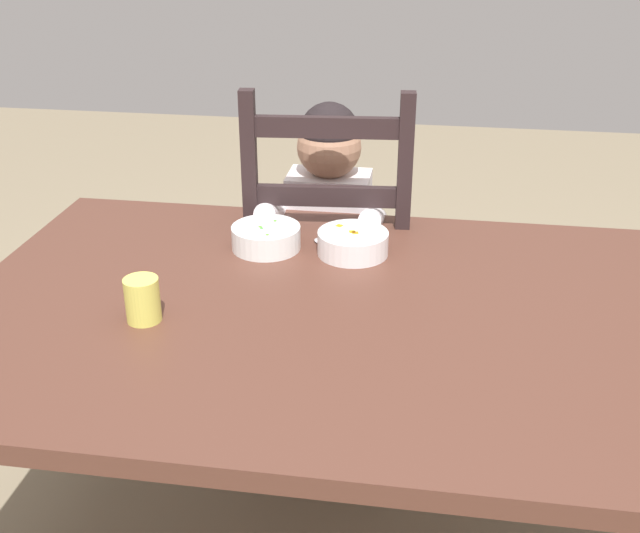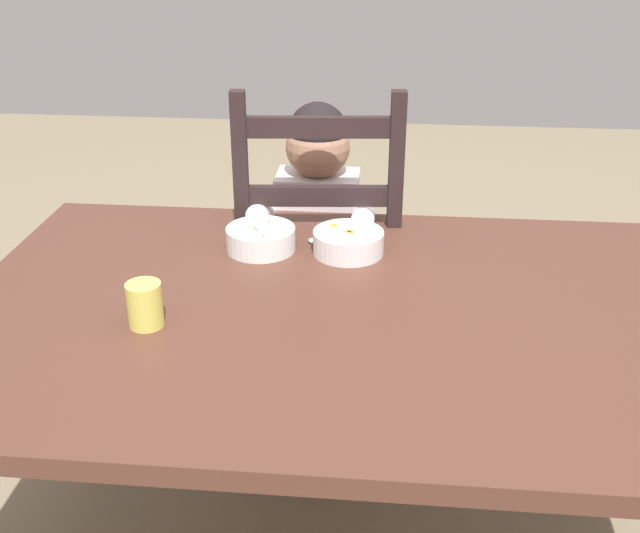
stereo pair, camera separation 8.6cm
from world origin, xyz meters
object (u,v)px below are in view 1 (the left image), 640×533
(child_figure, at_px, (327,226))
(dining_table, at_px, (340,341))
(bowl_of_peas, at_px, (266,237))
(bowl_of_carrots, at_px, (353,242))
(drinking_cup, at_px, (143,300))
(spoon, at_px, (328,244))
(dining_chair, at_px, (329,278))

(child_figure, bearing_deg, dining_table, -78.94)
(bowl_of_peas, height_order, bowl_of_carrots, bowl_of_peas)
(dining_table, distance_m, child_figure, 0.56)
(child_figure, height_order, drinking_cup, child_figure)
(bowl_of_peas, height_order, spoon, bowl_of_peas)
(bowl_of_peas, bearing_deg, dining_chair, 70.06)
(child_figure, relative_size, spoon, 8.08)
(dining_table, distance_m, bowl_of_peas, 0.35)
(dining_chair, height_order, bowl_of_peas, dining_chair)
(bowl_of_peas, bearing_deg, bowl_of_carrots, 0.01)
(bowl_of_carrots, relative_size, drinking_cup, 1.83)
(dining_chair, distance_m, bowl_of_carrots, 0.40)
(dining_table, height_order, child_figure, child_figure)
(dining_table, height_order, spoon, spoon)
(dining_table, relative_size, drinking_cup, 17.69)
(bowl_of_peas, distance_m, bowl_of_carrots, 0.20)
(dining_chair, relative_size, bowl_of_peas, 6.46)
(dining_chair, xyz_separation_m, drinking_cup, (-0.27, -0.67, 0.26))
(spoon, distance_m, drinking_cup, 0.51)
(bowl_of_carrots, xyz_separation_m, spoon, (-0.06, 0.04, -0.02))
(dining_table, bearing_deg, drinking_cup, -163.49)
(dining_table, relative_size, dining_chair, 1.51)
(drinking_cup, bearing_deg, bowl_of_carrots, 45.37)
(bowl_of_peas, xyz_separation_m, spoon, (0.14, 0.04, -0.02))
(child_figure, bearing_deg, drinking_cup, -111.74)
(dining_table, xyz_separation_m, dining_chair, (-0.10, 0.56, -0.14))
(dining_chair, distance_m, child_figure, 0.16)
(dining_chair, height_order, child_figure, dining_chair)
(spoon, xyz_separation_m, drinking_cup, (-0.30, -0.41, 0.04))
(dining_table, xyz_separation_m, spoon, (-0.07, 0.30, 0.08))
(dining_chair, distance_m, bowl_of_peas, 0.40)
(bowl_of_peas, relative_size, spoon, 1.34)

